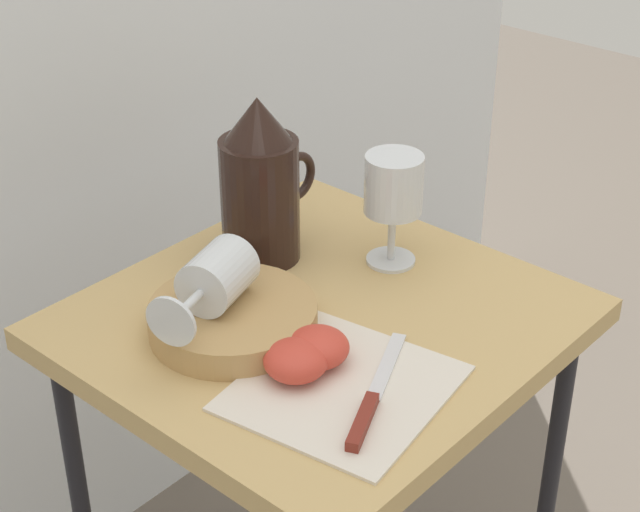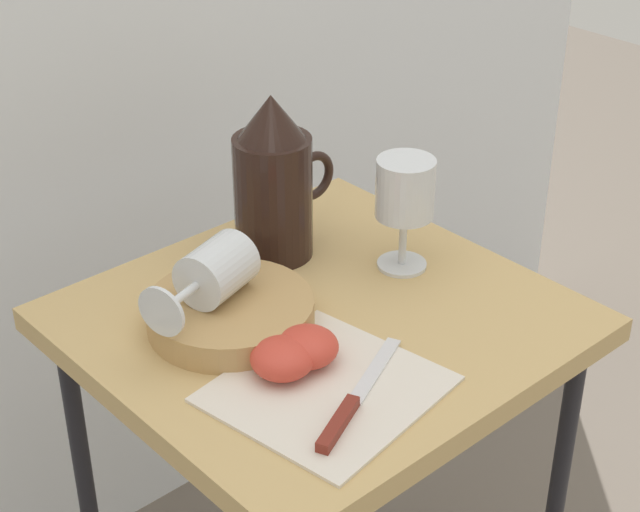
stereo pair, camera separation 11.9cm
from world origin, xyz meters
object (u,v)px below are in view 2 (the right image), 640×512
apple_half_left (307,347)px  knife (350,407)px  wine_glass_upright (405,195)px  basket_tray (231,313)px  pitcher (274,192)px  table (320,361)px  wine_glass_tipped_near (214,272)px  apple_half_right (283,358)px

apple_half_left → knife: apple_half_left is taller
wine_glass_upright → knife: bearing=-146.0°
basket_tray → apple_half_left: size_ratio=2.77×
basket_tray → pitcher: size_ratio=0.89×
basket_tray → wine_glass_upright: bearing=-8.9°
table → wine_glass_tipped_near: size_ratio=4.43×
wine_glass_upright → wine_glass_tipped_near: bearing=167.7°
pitcher → apple_half_left: (-0.13, -0.21, -0.07)m
pitcher → knife: pitcher is taller
basket_tray → wine_glass_tipped_near: 0.05m
apple_half_left → apple_half_right: 0.03m
table → knife: bearing=-122.7°
apple_half_right → knife: 0.10m
wine_glass_tipped_near → apple_half_left: bearing=-79.9°
wine_glass_tipped_near → apple_half_left: size_ratio=2.21×
wine_glass_upright → apple_half_left: 0.26m
pitcher → wine_glass_upright: size_ratio=1.47×
table → pitcher: (0.05, 0.15, 0.16)m
table → apple_half_left: size_ratio=9.81×
wine_glass_upright → knife: wine_glass_upright is taller
table → apple_half_right: size_ratio=9.81×
wine_glass_tipped_near → apple_half_left: 0.14m
pitcher → apple_half_right: (-0.17, -0.21, -0.07)m
pitcher → wine_glass_tipped_near: size_ratio=1.41×
knife → apple_half_right: bearing=95.7°
apple_half_left → knife: bearing=-104.3°
apple_half_right → basket_tray: bearing=81.1°
apple_half_left → apple_half_right: (-0.03, 0.00, 0.00)m
basket_tray → wine_glass_upright: wine_glass_upright is taller
wine_glass_tipped_near → knife: (-0.00, -0.23, -0.06)m
wine_glass_upright → apple_half_right: 0.29m
table → wine_glass_upright: size_ratio=4.64×
table → wine_glass_tipped_near: (-0.10, 0.07, 0.14)m
pitcher → wine_glass_tipped_near: pitcher is taller
wine_glass_upright → apple_half_right: size_ratio=2.11×
basket_tray → knife: basket_tray is taller
wine_glass_tipped_near → apple_half_right: 0.14m
basket_tray → apple_half_left: bearing=-82.4°
basket_tray → pitcher: pitcher is taller
apple_half_left → basket_tray: bearing=97.6°
basket_tray → apple_half_left: (0.02, -0.12, 0.01)m
knife → basket_tray: bearing=87.7°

